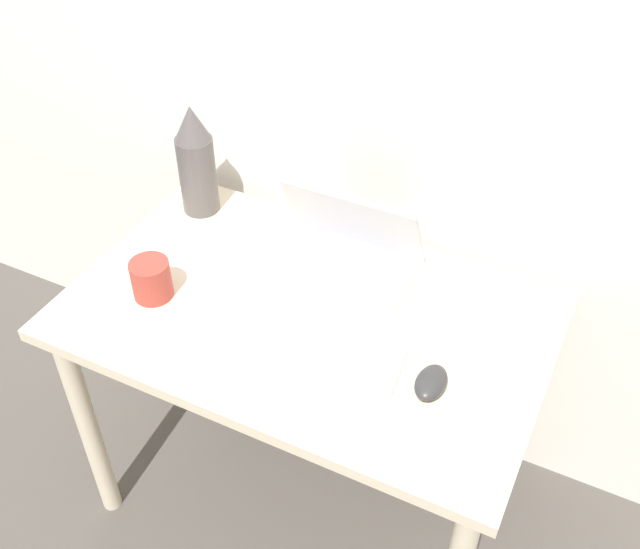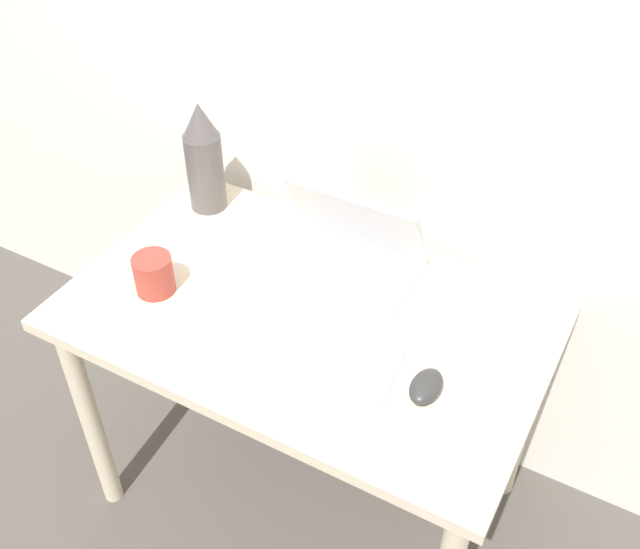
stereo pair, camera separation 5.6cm
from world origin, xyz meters
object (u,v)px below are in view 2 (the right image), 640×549
Objects in this scene: mouse at (426,386)px; vase at (204,158)px; laptop at (350,251)px; mug at (154,274)px; keyboard at (291,347)px.

mouse is 0.82m from vase.
mouse is 0.33× the size of vase.
vase is at bearing 174.33° from laptop.
mug is (-0.35, -0.29, 0.00)m from laptop.
mouse is (0.31, -0.27, -0.03)m from laptop.
mouse reaches higher than keyboard.
mouse is at bearing -22.95° from vase.
vase reaches higher than keyboard.
mug is at bearing -75.20° from vase.
laptop is 0.71× the size of keyboard.
mouse is 0.66m from mug.
vase is (-0.46, 0.35, 0.14)m from keyboard.
mug is (-0.66, -0.02, 0.03)m from mouse.
keyboard is 0.29m from mouse.
laptop reaches higher than mouse.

